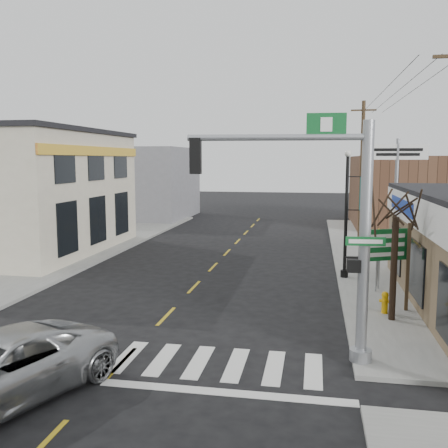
% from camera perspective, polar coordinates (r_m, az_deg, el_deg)
% --- Properties ---
extents(ground, '(140.00, 140.00, 0.00)m').
position_cam_1_polar(ground, '(13.97, -11.60, -15.25)').
color(ground, black).
rests_on(ground, ground).
extents(sidewalk_right, '(6.00, 38.00, 0.13)m').
position_cam_1_polar(sidewalk_right, '(25.80, 19.27, -4.83)').
color(sidewalk_right, gray).
rests_on(sidewalk_right, ground).
extents(sidewalk_left, '(6.00, 38.00, 0.13)m').
position_cam_1_polar(sidewalk_left, '(29.04, -18.55, -3.47)').
color(sidewalk_left, gray).
rests_on(sidewalk_left, ground).
extents(center_line, '(0.12, 56.00, 0.01)m').
position_cam_1_polar(center_line, '(21.21, -3.46, -7.20)').
color(center_line, gold).
rests_on(center_line, ground).
extents(crosswalk, '(11.00, 2.20, 0.01)m').
position_cam_1_polar(crosswalk, '(14.31, -10.98, -14.65)').
color(crosswalk, silver).
rests_on(crosswalk, ground).
extents(bldg_distant_right, '(8.00, 10.00, 5.60)m').
position_cam_1_polar(bldg_distant_right, '(42.59, 19.94, 3.53)').
color(bldg_distant_right, brown).
rests_on(bldg_distant_right, ground).
extents(bldg_distant_left, '(9.00, 10.00, 6.40)m').
position_cam_1_polar(bldg_distant_left, '(46.78, -9.59, 4.66)').
color(bldg_distant_left, slate).
rests_on(bldg_distant_left, ground).
extents(traffic_signal_pole, '(5.02, 0.38, 6.36)m').
position_cam_1_polar(traffic_signal_pole, '(12.97, 12.55, 0.89)').
color(traffic_signal_pole, '#909398').
rests_on(traffic_signal_pole, sidewalk_right).
extents(guide_sign, '(1.75, 0.14, 3.07)m').
position_cam_1_polar(guide_sign, '(18.13, 18.13, -3.29)').
color(guide_sign, '#473521').
rests_on(guide_sign, sidewalk_right).
extents(fire_hydrant, '(0.24, 0.24, 0.76)m').
position_cam_1_polar(fire_hydrant, '(18.03, 17.91, -8.42)').
color(fire_hydrant, '#CD9409').
rests_on(fire_hydrant, sidewalk_right).
extents(ped_crossing_sign, '(0.94, 0.07, 2.43)m').
position_cam_1_polar(ped_crossing_sign, '(21.40, 17.21, -2.43)').
color(ped_crossing_sign, gray).
rests_on(ped_crossing_sign, sidewalk_right).
extents(lamp_post, '(0.73, 0.57, 5.61)m').
position_cam_1_polar(lamp_post, '(22.50, 13.97, 2.17)').
color(lamp_post, black).
rests_on(lamp_post, sidewalk_right).
extents(dance_center_sign, '(2.95, 0.18, 6.26)m').
position_cam_1_polar(dance_center_sign, '(26.94, 19.16, 6.02)').
color(dance_center_sign, gray).
rests_on(dance_center_sign, sidewalk_right).
extents(bare_tree, '(2.54, 2.54, 5.07)m').
position_cam_1_polar(bare_tree, '(16.79, 19.15, 2.81)').
color(bare_tree, black).
rests_on(bare_tree, sidewalk_right).
extents(shrub_back, '(1.02, 1.02, 0.76)m').
position_cam_1_polar(shrub_back, '(21.06, 23.50, -6.49)').
color(shrub_back, black).
rests_on(shrub_back, sidewalk_right).
extents(utility_pole_far, '(1.53, 0.23, 8.80)m').
position_cam_1_polar(utility_pole_far, '(32.56, 15.44, 5.90)').
color(utility_pole_far, '#412B1C').
rests_on(utility_pole_far, sidewalk_right).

